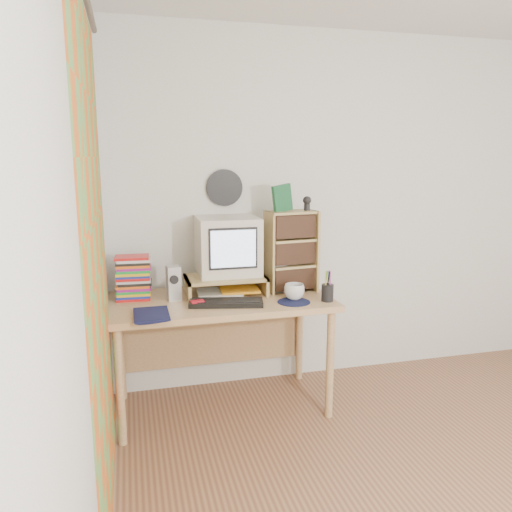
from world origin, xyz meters
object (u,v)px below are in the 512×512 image
diary (134,314)px  keyboard (226,303)px  crt_monitor (229,246)px  cd_rack (291,251)px  desk (219,316)px  dvd_stack (134,276)px  mug (294,292)px

diary → keyboard: bearing=11.8°
crt_monitor → diary: crt_monitor is taller
cd_rack → desk: bearing=174.9°
keyboard → dvd_stack: (-0.54, 0.28, 0.13)m
desk → mug: size_ratio=10.96×
cd_rack → diary: (-1.04, -0.34, -0.25)m
desk → crt_monitor: (0.08, 0.09, 0.44)m
keyboard → mug: (0.44, 0.01, 0.04)m
desk → mug: bearing=-24.1°
desk → keyboard: 0.26m
cd_rack → mug: 0.31m
mug → cd_rack: bearing=77.5°
desk → keyboard: (0.01, -0.21, 0.15)m
crt_monitor → mug: size_ratio=3.12×
desk → crt_monitor: 0.46m
keyboard → cd_rack: cd_rack is taller
desk → mug: 0.52m
keyboard → cd_rack: bearing=36.8°
crt_monitor → cd_rack: (0.41, -0.08, -0.04)m
keyboard → diary: 0.56m
crt_monitor → dvd_stack: 0.64m
keyboard → cd_rack: 0.59m
keyboard → crt_monitor: bearing=87.5°
keyboard → dvd_stack: 0.62m
desk → crt_monitor: size_ratio=3.51×
desk → cd_rack: (0.49, 0.01, 0.40)m
crt_monitor → keyboard: size_ratio=0.89×
crt_monitor → keyboard: (-0.08, -0.30, -0.29)m
dvd_stack → desk: bearing=-4.0°
desk → crt_monitor: crt_monitor is taller
dvd_stack → diary: (-0.01, -0.40, -0.12)m
keyboard → desk: bearing=103.8°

